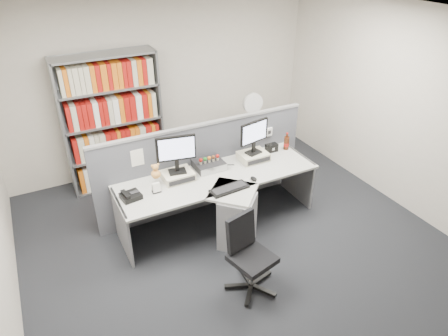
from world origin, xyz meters
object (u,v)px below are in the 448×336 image
desk_phone (130,196)px  shelving_unit (113,124)px  desk_fan (252,106)px  filing_cabinet (251,145)px  office_chair (248,252)px  monitor_right (254,134)px  desk_calendar (156,188)px  monitor_left (176,151)px  cola_bottle (286,143)px  keyboard (229,189)px  speaker (272,148)px  mouse (254,179)px  desktop_pc (209,165)px  desk (226,202)px

desk_phone → shelving_unit: bearing=81.9°
shelving_unit → desk_fan: (2.10, -0.45, 0.06)m
filing_cabinet → office_chair: 2.75m
monitor_right → desk_calendar: monitor_right is taller
monitor_left → desk_fan: monitor_left is taller
monitor_right → cola_bottle: (0.57, 0.05, -0.28)m
desk_phone → filing_cabinet: 2.64m
desk_phone → desk_fan: bearing=26.5°
desk_fan → keyboard: bearing=-128.7°
desk_calendar → speaker: desk_calendar is taller
office_chair → speaker: bearing=49.7°
speaker → mouse: bearing=-138.8°
speaker → monitor_left: bearing=-176.7°
speaker → cola_bottle: size_ratio=0.67×
cola_bottle → shelving_unit: size_ratio=0.13×
monitor_left → filing_cabinet: 2.11m
keyboard → shelving_unit: (-0.88, 1.98, 0.24)m
desk_phone → speaker: (2.10, 0.23, 0.02)m
desk_fan → mouse: bearing=-120.0°
monitor_right → keyboard: 0.90m
desktop_pc → desk_phone: 1.13m
desk → shelving_unit: 2.12m
desk_calendar → office_chair: (0.59, -1.17, -0.31)m
speaker → monitor_right: bearing=-166.6°
desk → mouse: size_ratio=24.64×
cola_bottle → desk_fan: bearing=89.5°
filing_cabinet → mouse: bearing=-120.0°
desk → shelving_unit: bearing=116.0°
keyboard → mouse: size_ratio=4.66×
mouse → speaker: bearing=41.2°
desk → desktop_pc: desktop_pc is taller
desktop_pc → mouse: bearing=-55.0°
monitor_right → mouse: bearing=-120.4°
monitor_left → keyboard: 0.79m
desk_calendar → cola_bottle: 2.02m
desktop_pc → desk_phone: size_ratio=1.51×
office_chair → monitor_right: bearing=57.4°
filing_cabinet → monitor_left: bearing=-148.9°
desk → desk_fan: 1.93m
mouse → desk_phone: (-1.48, 0.31, 0.02)m
mouse → desk_fan: 1.73m
speaker → cola_bottle: (0.23, -0.03, 0.04)m
cola_bottle → desk_fan: (0.01, 0.97, 0.23)m
desktop_pc → mouse: 0.64m
desktop_pc → desk_calendar: size_ratio=2.99×
office_chair → desktop_pc: bearing=81.3°
desktop_pc → desk_calendar: 0.83m
keyboard → office_chair: 0.89m
desk_phone → shelving_unit: size_ratio=0.12×
filing_cabinet → office_chair: (-1.43, -2.35, 0.12)m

